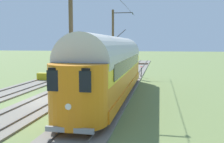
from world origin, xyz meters
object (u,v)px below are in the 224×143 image
Objects in this scene: catenary_pole_mid_near at (72,39)px; switch_stand at (141,71)px; catenary_pole_foreground at (113,41)px; vintage_streetcar at (112,65)px; track_end_bumper at (46,77)px.

catenary_pole_mid_near is 6.43× the size of switch_stand.
catenary_pole_foreground is 5.74m from switch_stand.
vintage_streetcar is 11.04m from switch_stand.
catenary_pole_mid_near is at bearing 90.00° from catenary_pole_foreground.
vintage_streetcar is 10.49m from track_end_bumper.
track_end_bumper is at bearing -38.57° from vintage_streetcar.
vintage_streetcar is at bearing 141.43° from track_end_bumper.
catenary_pole_foreground is at bearing -36.78° from switch_stand.
vintage_streetcar is 2.17× the size of catenary_pole_foreground.
catenary_pole_foreground is at bearing -90.00° from catenary_pole_mid_near.
switch_stand is (-1.30, -10.86, -1.56)m from vintage_streetcar.
catenary_pole_mid_near is 4.41× the size of track_end_bumper.
catenary_pole_foreground is 1.00× the size of catenary_pole_mid_near.
catenary_pole_mid_near is (0.00, 15.04, 0.00)m from catenary_pole_foreground.
vintage_streetcar is at bearing 83.17° from switch_stand.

